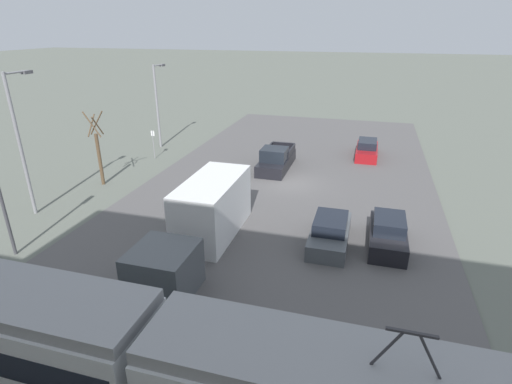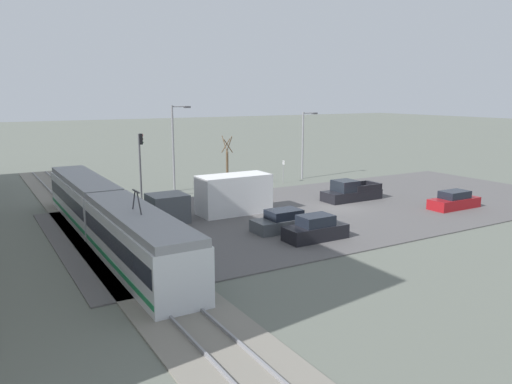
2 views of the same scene
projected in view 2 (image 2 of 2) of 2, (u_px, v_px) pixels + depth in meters
name	position (u px, v px, depth m)	size (l,w,h in m)	color
ground_plane	(339.00, 208.00, 41.60)	(320.00, 320.00, 0.00)	#60665B
road_surface	(339.00, 207.00, 41.59)	(20.03, 44.78, 0.08)	#565454
rail_bed	(109.00, 241.00, 32.13)	(66.95, 4.40, 0.22)	gray
light_rail_tram	(107.00, 216.00, 31.96)	(26.06, 2.79, 4.32)	silver
box_truck	(219.00, 197.00, 38.48)	(2.54, 9.68, 3.07)	#4C5156
pickup_truck	(351.00, 192.00, 44.19)	(2.09, 5.46, 1.83)	black
sedan_car_0	(454.00, 201.00, 41.05)	(1.75, 4.56, 1.45)	maroon
sedan_car_1	(315.00, 229.00, 32.18)	(1.79, 4.20, 1.61)	black
sedan_car_2	(284.00, 222.00, 34.35)	(1.88, 4.45, 1.46)	#4C5156
traffic_light_pole	(141.00, 158.00, 43.80)	(0.28, 0.47, 5.95)	#47474C
street_tree	(227.00, 164.00, 50.12)	(1.24, 1.03, 5.26)	brown
street_lamp_near_crossing	(304.00, 140.00, 55.32)	(0.36, 1.95, 7.41)	gray
street_lamp_mid_block	(175.00, 142.00, 47.98)	(0.36, 1.95, 8.29)	gray
no_parking_sign	(283.00, 169.00, 53.00)	(0.32, 0.08, 2.42)	gray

